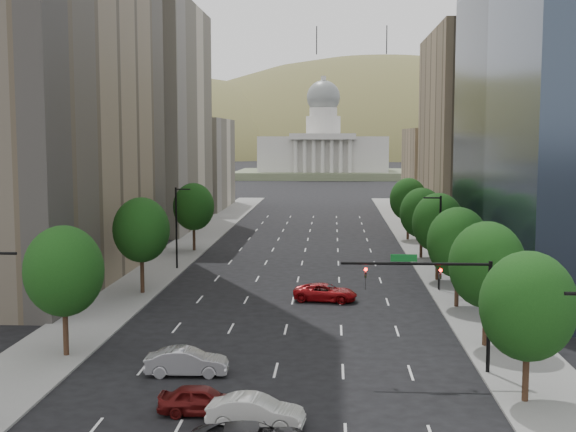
% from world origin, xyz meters
% --- Properties ---
extents(sidewalk_left, '(6.00, 200.00, 0.15)m').
position_xyz_m(sidewalk_left, '(-15.50, 60.00, 0.07)').
color(sidewalk_left, slate).
rests_on(sidewalk_left, ground).
extents(sidewalk_right, '(6.00, 200.00, 0.15)m').
position_xyz_m(sidewalk_right, '(15.50, 60.00, 0.07)').
color(sidewalk_right, slate).
rests_on(sidewalk_right, ground).
extents(midrise_cream_left, '(14.00, 30.00, 35.00)m').
position_xyz_m(midrise_cream_left, '(-25.00, 103.00, 17.50)').
color(midrise_cream_left, beige).
rests_on(midrise_cream_left, ground).
extents(filler_left, '(14.00, 26.00, 18.00)m').
position_xyz_m(filler_left, '(-25.00, 136.00, 9.00)').
color(filler_left, beige).
rests_on(filler_left, ground).
extents(parking_tan_right, '(14.00, 30.00, 30.00)m').
position_xyz_m(parking_tan_right, '(25.00, 100.00, 15.00)').
color(parking_tan_right, '#8C7759').
rests_on(parking_tan_right, ground).
extents(filler_right, '(14.00, 26.00, 16.00)m').
position_xyz_m(filler_right, '(25.00, 133.00, 8.00)').
color(filler_right, '#8C7759').
rests_on(filler_right, ground).
extents(tree_right_0, '(5.20, 5.20, 8.39)m').
position_xyz_m(tree_right_0, '(14.00, 25.00, 5.39)').
color(tree_right_0, '#382316').
rests_on(tree_right_0, ground).
extents(tree_right_1, '(5.20, 5.20, 8.75)m').
position_xyz_m(tree_right_1, '(14.00, 36.00, 5.75)').
color(tree_right_1, '#382316').
rests_on(tree_right_1, ground).
extents(tree_right_2, '(5.20, 5.20, 8.61)m').
position_xyz_m(tree_right_2, '(14.00, 48.00, 5.60)').
color(tree_right_2, '#382316').
rests_on(tree_right_2, ground).
extents(tree_right_3, '(5.20, 5.20, 8.89)m').
position_xyz_m(tree_right_3, '(14.00, 60.00, 5.89)').
color(tree_right_3, '#382316').
rests_on(tree_right_3, ground).
extents(tree_right_4, '(5.20, 5.20, 8.46)m').
position_xyz_m(tree_right_4, '(14.00, 74.00, 5.46)').
color(tree_right_4, '#382316').
rests_on(tree_right_4, ground).
extents(tree_right_5, '(5.20, 5.20, 8.75)m').
position_xyz_m(tree_right_5, '(14.00, 90.00, 5.75)').
color(tree_right_5, '#382316').
rests_on(tree_right_5, ground).
extents(tree_left_0, '(5.20, 5.20, 8.75)m').
position_xyz_m(tree_left_0, '(-14.00, 32.00, 5.75)').
color(tree_left_0, '#382316').
rests_on(tree_left_0, ground).
extents(tree_left_1, '(5.20, 5.20, 8.97)m').
position_xyz_m(tree_left_1, '(-14.00, 52.00, 5.96)').
color(tree_left_1, '#382316').
rests_on(tree_left_1, ground).
extents(tree_left_2, '(5.20, 5.20, 8.68)m').
position_xyz_m(tree_left_2, '(-14.00, 78.00, 5.68)').
color(tree_left_2, '#382316').
rests_on(tree_left_2, ground).
extents(streetlight_rn, '(1.70, 0.20, 9.00)m').
position_xyz_m(streetlight_rn, '(13.44, 55.00, 4.84)').
color(streetlight_rn, black).
rests_on(streetlight_rn, ground).
extents(streetlight_ln, '(1.70, 0.20, 9.00)m').
position_xyz_m(streetlight_ln, '(-13.44, 65.00, 4.84)').
color(streetlight_ln, black).
rests_on(streetlight_ln, ground).
extents(traffic_signal, '(9.12, 0.40, 7.38)m').
position_xyz_m(traffic_signal, '(10.53, 30.00, 5.17)').
color(traffic_signal, black).
rests_on(traffic_signal, ground).
extents(capitol, '(60.00, 40.00, 35.20)m').
position_xyz_m(capitol, '(0.00, 249.71, 8.58)').
color(capitol, '#596647').
rests_on(capitol, ground).
extents(foothills, '(720.00, 413.00, 263.00)m').
position_xyz_m(foothills, '(34.67, 599.39, -37.78)').
color(foothills, olive).
rests_on(foothills, ground).
extents(car_white, '(5.01, 2.23, 1.60)m').
position_xyz_m(car_white, '(-0.29, 20.73, 0.80)').
color(car_white, silver).
rests_on(car_white, ground).
extents(car_maroon, '(4.59, 1.94, 1.55)m').
position_xyz_m(car_maroon, '(-3.30, 22.34, 0.77)').
color(car_maroon, '#510E0D').
rests_on(car_maroon, ground).
extents(car_silver, '(5.11, 2.02, 1.66)m').
position_xyz_m(car_silver, '(-5.35, 28.75, 0.83)').
color(car_silver, '#9D9CA2').
rests_on(car_silver, ground).
extents(car_red_far, '(5.87, 3.30, 1.55)m').
position_xyz_m(car_red_far, '(2.88, 50.03, 0.77)').
color(car_red_far, maroon).
rests_on(car_red_far, ground).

